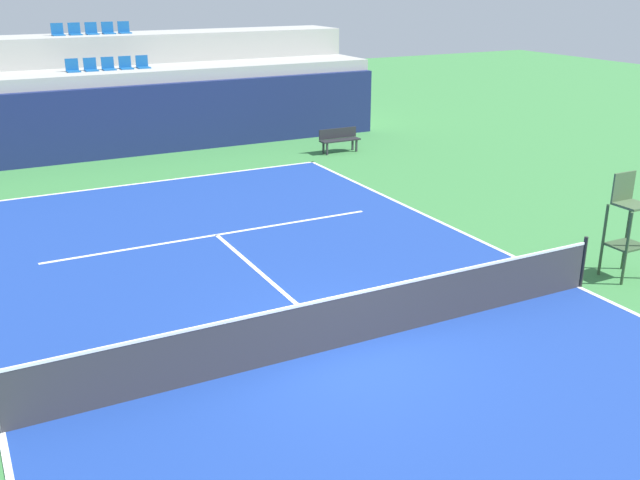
% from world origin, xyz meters
% --- Properties ---
extents(ground_plane, '(80.00, 80.00, 0.00)m').
position_xyz_m(ground_plane, '(0.00, 0.00, 0.00)').
color(ground_plane, '#387A3D').
extents(court_surface, '(11.00, 24.00, 0.01)m').
position_xyz_m(court_surface, '(0.00, 0.00, 0.01)').
color(court_surface, navy).
rests_on(court_surface, ground_plane).
extents(baseline_far, '(11.00, 0.10, 0.00)m').
position_xyz_m(baseline_far, '(0.00, 11.95, 0.01)').
color(baseline_far, white).
rests_on(baseline_far, court_surface).
extents(sideline_left, '(0.10, 24.00, 0.00)m').
position_xyz_m(sideline_left, '(-5.45, 0.00, 0.01)').
color(sideline_left, white).
rests_on(sideline_left, court_surface).
extents(sideline_right, '(0.10, 24.00, 0.00)m').
position_xyz_m(sideline_right, '(5.45, 0.00, 0.01)').
color(sideline_right, white).
rests_on(sideline_right, court_surface).
extents(service_line_far, '(8.26, 0.10, 0.00)m').
position_xyz_m(service_line_far, '(0.00, 6.40, 0.01)').
color(service_line_far, white).
rests_on(service_line_far, court_surface).
extents(centre_service_line, '(0.10, 6.40, 0.00)m').
position_xyz_m(centre_service_line, '(0.00, 3.20, 0.01)').
color(centre_service_line, white).
rests_on(centre_service_line, court_surface).
extents(back_wall, '(19.91, 0.30, 2.44)m').
position_xyz_m(back_wall, '(0.00, 15.72, 1.22)').
color(back_wall, navy).
rests_on(back_wall, ground_plane).
extents(stands_tier_lower, '(19.91, 2.40, 2.85)m').
position_xyz_m(stands_tier_lower, '(0.00, 17.07, 1.43)').
color(stands_tier_lower, '#9E9E99').
rests_on(stands_tier_lower, ground_plane).
extents(stands_tier_upper, '(19.91, 2.40, 3.91)m').
position_xyz_m(stands_tier_upper, '(0.00, 19.47, 1.96)').
color(stands_tier_upper, '#9E9E99').
rests_on(stands_tier_upper, ground_plane).
extents(seating_row_lower, '(2.89, 0.44, 0.44)m').
position_xyz_m(seating_row_lower, '(0.00, 17.17, 2.97)').
color(seating_row_lower, '#145193').
rests_on(seating_row_lower, stands_tier_lower).
extents(seating_row_upper, '(2.89, 0.44, 0.44)m').
position_xyz_m(seating_row_upper, '(0.00, 19.57, 4.04)').
color(seating_row_upper, '#145193').
rests_on(seating_row_upper, stands_tier_upper).
extents(tennis_net, '(11.08, 0.08, 1.07)m').
position_xyz_m(tennis_net, '(0.00, 0.00, 0.51)').
color(tennis_net, black).
rests_on(tennis_net, court_surface).
extents(umpire_chair, '(0.76, 0.66, 2.20)m').
position_xyz_m(umpire_chair, '(6.70, 0.06, 1.19)').
color(umpire_chair, '#334C2D').
rests_on(umpire_chair, ground_plane).
extents(player_bench, '(1.50, 0.40, 0.85)m').
position_xyz_m(player_bench, '(7.01, 12.88, 0.51)').
color(player_bench, '#232328').
rests_on(player_bench, ground_plane).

